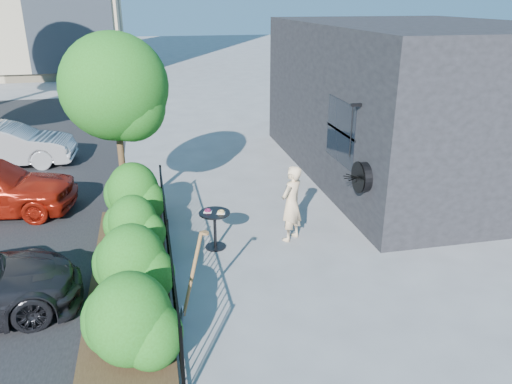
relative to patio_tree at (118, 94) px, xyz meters
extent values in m
plane|color=gray|center=(2.24, -2.76, -2.76)|extent=(120.00, 120.00, 0.00)
cube|color=black|center=(7.74, 1.74, -0.76)|extent=(6.00, 9.00, 4.00)
cube|color=black|center=(4.75, -0.36, -0.96)|extent=(0.04, 1.60, 1.40)
cube|color=black|center=(4.75, -0.36, -0.96)|extent=(0.05, 1.70, 0.06)
cylinder|color=black|center=(4.66, -1.86, -1.51)|extent=(0.18, 0.60, 0.60)
cylinder|color=black|center=(4.56, -1.86, -1.51)|extent=(0.03, 0.64, 0.64)
cube|color=black|center=(4.64, -1.36, -0.16)|extent=(0.25, 0.06, 0.06)
cylinder|color=black|center=(4.56, -1.36, -0.71)|extent=(0.02, 0.02, 1.05)
cylinder|color=black|center=(0.74, -5.76, -2.21)|extent=(0.05, 0.05, 1.10)
cylinder|color=black|center=(0.74, -2.76, -2.21)|extent=(0.05, 0.05, 1.10)
cylinder|color=black|center=(0.74, 0.24, -2.21)|extent=(0.05, 0.05, 1.10)
cube|color=black|center=(0.74, -2.76, -1.70)|extent=(0.03, 6.00, 0.03)
cube|color=black|center=(0.74, -2.76, -2.66)|extent=(0.03, 6.00, 0.03)
cylinder|color=black|center=(0.74, -5.66, -2.21)|extent=(0.02, 0.02, 1.04)
cylinder|color=black|center=(0.74, -5.46, -2.21)|extent=(0.02, 0.02, 1.04)
cylinder|color=black|center=(0.74, -5.26, -2.21)|extent=(0.02, 0.02, 1.04)
cylinder|color=black|center=(0.74, -5.06, -2.21)|extent=(0.02, 0.02, 1.04)
cylinder|color=black|center=(0.74, -4.86, -2.21)|extent=(0.02, 0.02, 1.04)
cylinder|color=black|center=(0.74, -4.66, -2.21)|extent=(0.02, 0.02, 1.04)
cylinder|color=black|center=(0.74, -4.46, -2.21)|extent=(0.02, 0.02, 1.04)
cylinder|color=black|center=(0.74, -4.26, -2.21)|extent=(0.02, 0.02, 1.04)
cylinder|color=black|center=(0.74, -4.06, -2.21)|extent=(0.02, 0.02, 1.04)
cylinder|color=black|center=(0.74, -3.86, -2.21)|extent=(0.02, 0.02, 1.04)
cylinder|color=black|center=(0.74, -3.66, -2.21)|extent=(0.02, 0.02, 1.04)
cylinder|color=black|center=(0.74, -3.46, -2.21)|extent=(0.02, 0.02, 1.04)
cylinder|color=black|center=(0.74, -3.26, -2.21)|extent=(0.02, 0.02, 1.04)
cylinder|color=black|center=(0.74, -3.06, -2.21)|extent=(0.02, 0.02, 1.04)
cylinder|color=black|center=(0.74, -2.86, -2.21)|extent=(0.02, 0.02, 1.04)
cylinder|color=black|center=(0.74, -2.66, -2.21)|extent=(0.02, 0.02, 1.04)
cylinder|color=black|center=(0.74, -2.46, -2.21)|extent=(0.02, 0.02, 1.04)
cylinder|color=black|center=(0.74, -2.26, -2.21)|extent=(0.02, 0.02, 1.04)
cylinder|color=black|center=(0.74, -2.06, -2.21)|extent=(0.02, 0.02, 1.04)
cylinder|color=black|center=(0.74, -1.86, -2.21)|extent=(0.02, 0.02, 1.04)
cylinder|color=black|center=(0.74, -1.66, -2.21)|extent=(0.02, 0.02, 1.04)
cylinder|color=black|center=(0.74, -1.46, -2.21)|extent=(0.02, 0.02, 1.04)
cylinder|color=black|center=(0.74, -1.26, -2.21)|extent=(0.02, 0.02, 1.04)
cylinder|color=black|center=(0.74, -1.06, -2.21)|extent=(0.02, 0.02, 1.04)
cylinder|color=black|center=(0.74, -0.86, -2.21)|extent=(0.02, 0.02, 1.04)
cylinder|color=black|center=(0.74, -0.66, -2.21)|extent=(0.02, 0.02, 1.04)
cylinder|color=black|center=(0.74, -0.46, -2.21)|extent=(0.02, 0.02, 1.04)
cylinder|color=black|center=(0.74, -0.26, -2.21)|extent=(0.02, 0.02, 1.04)
cylinder|color=black|center=(0.74, -0.06, -2.21)|extent=(0.02, 0.02, 1.04)
cylinder|color=black|center=(0.74, 0.14, -2.21)|extent=(0.02, 0.02, 1.04)
cube|color=#382616|center=(0.04, -2.76, -2.72)|extent=(1.30, 6.00, 0.08)
ellipsoid|color=#215914|center=(0.14, -4.96, -2.06)|extent=(1.10, 1.10, 1.24)
ellipsoid|color=#215914|center=(0.14, -3.36, -2.06)|extent=(1.10, 1.10, 1.24)
ellipsoid|color=#215914|center=(0.14, -1.86, -2.06)|extent=(1.10, 1.10, 1.24)
ellipsoid|color=#215914|center=(0.14, -0.46, -2.06)|extent=(1.10, 1.10, 1.24)
cylinder|color=#3F2B19|center=(-0.06, 0.04, -1.56)|extent=(0.14, 0.14, 2.40)
sphere|color=#215914|center=(-0.06, 0.04, 0.08)|extent=(2.20, 2.20, 2.20)
sphere|color=#215914|center=(0.24, -0.16, -0.25)|extent=(1.43, 1.43, 1.43)
cylinder|color=black|center=(1.66, -1.84, -2.02)|extent=(0.60, 0.60, 0.03)
cylinder|color=black|center=(1.66, -1.84, -2.39)|extent=(0.06, 0.06, 0.72)
cylinder|color=black|center=(1.66, -1.84, -2.75)|extent=(0.40, 0.40, 0.03)
cube|color=white|center=(1.54, -1.79, -2.01)|extent=(0.18, 0.18, 0.01)
cube|color=white|center=(1.78, -1.90, -2.01)|extent=(0.18, 0.18, 0.01)
torus|color=#4A0C24|center=(1.54, -1.79, -1.98)|extent=(0.13, 0.13, 0.04)
torus|color=tan|center=(1.78, -1.90, -1.98)|extent=(0.13, 0.13, 0.04)
imported|color=#DCB98E|center=(3.21, -1.79, -1.98)|extent=(0.68, 0.65, 1.56)
cylinder|color=brown|center=(1.02, -4.18, -1.94)|extent=(0.37, 0.05, 1.36)
cube|color=gray|center=(0.82, -4.18, -2.65)|extent=(0.09, 0.20, 0.29)
cylinder|color=brown|center=(1.23, -4.18, -1.29)|extent=(0.12, 0.11, 0.06)
imported|color=#AEAEB3|center=(-3.53, 4.55, -2.14)|extent=(3.83, 1.50, 1.24)
camera|label=1|loc=(0.57, -10.55, 1.82)|focal=35.00mm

